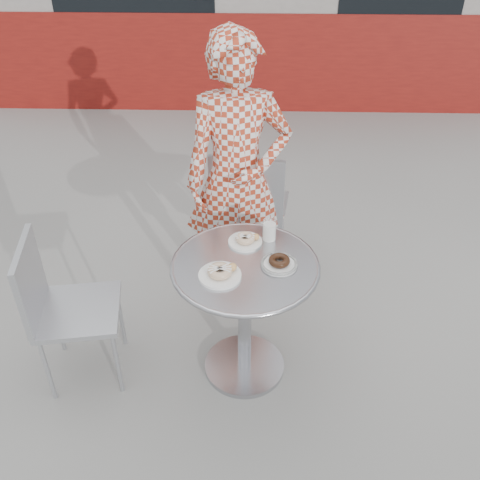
{
  "coord_description": "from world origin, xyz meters",
  "views": [
    {
      "loc": [
        0.0,
        -1.96,
        2.24
      ],
      "look_at": [
        -0.05,
        0.08,
        0.78
      ],
      "focal_mm": 40.0,
      "sensor_mm": 36.0,
      "label": 1
    }
  ],
  "objects_px": {
    "chair_left": "(82,335)",
    "milk_cup": "(269,231)",
    "plate_near": "(221,273)",
    "plate_checker": "(279,263)",
    "chair_far": "(251,233)",
    "bistro_table": "(245,292)",
    "seated_person": "(238,179)",
    "plate_far": "(246,240)"
  },
  "relations": [
    {
      "from": "chair_left",
      "to": "seated_person",
      "type": "bearing_deg",
      "value": -58.11
    },
    {
      "from": "bistro_table",
      "to": "plate_near",
      "type": "height_order",
      "value": "plate_near"
    },
    {
      "from": "chair_left",
      "to": "plate_checker",
      "type": "distance_m",
      "value": 1.09
    },
    {
      "from": "chair_left",
      "to": "plate_far",
      "type": "bearing_deg",
      "value": -85.23
    },
    {
      "from": "seated_person",
      "to": "chair_left",
      "type": "bearing_deg",
      "value": -147.29
    },
    {
      "from": "seated_person",
      "to": "plate_checker",
      "type": "relative_size",
      "value": 9.3
    },
    {
      "from": "chair_far",
      "to": "plate_checker",
      "type": "xyz_separation_m",
      "value": [
        0.14,
        -0.87,
        0.44
      ]
    },
    {
      "from": "chair_left",
      "to": "milk_cup",
      "type": "height_order",
      "value": "chair_left"
    },
    {
      "from": "seated_person",
      "to": "plate_checker",
      "type": "distance_m",
      "value": 0.68
    },
    {
      "from": "plate_far",
      "to": "plate_near",
      "type": "bearing_deg",
      "value": -112.45
    },
    {
      "from": "seated_person",
      "to": "plate_checker",
      "type": "xyz_separation_m",
      "value": [
        0.21,
        -0.64,
        -0.08
      ]
    },
    {
      "from": "chair_far",
      "to": "milk_cup",
      "type": "xyz_separation_m",
      "value": [
        0.1,
        -0.66,
        0.48
      ]
    },
    {
      "from": "bistro_table",
      "to": "plate_far",
      "type": "height_order",
      "value": "plate_far"
    },
    {
      "from": "plate_near",
      "to": "plate_checker",
      "type": "distance_m",
      "value": 0.28
    },
    {
      "from": "milk_cup",
      "to": "bistro_table",
      "type": "bearing_deg",
      "value": -119.17
    },
    {
      "from": "plate_near",
      "to": "bistro_table",
      "type": "bearing_deg",
      "value": 39.68
    },
    {
      "from": "plate_near",
      "to": "chair_far",
      "type": "bearing_deg",
      "value": 82.4
    },
    {
      "from": "seated_person",
      "to": "plate_far",
      "type": "xyz_separation_m",
      "value": [
        0.06,
        -0.47,
        -0.08
      ]
    },
    {
      "from": "plate_near",
      "to": "milk_cup",
      "type": "xyz_separation_m",
      "value": [
        0.22,
        0.29,
        0.03
      ]
    },
    {
      "from": "chair_far",
      "to": "plate_near",
      "type": "distance_m",
      "value": 1.06
    },
    {
      "from": "chair_far",
      "to": "bistro_table",
      "type": "bearing_deg",
      "value": 96.55
    },
    {
      "from": "chair_far",
      "to": "plate_checker",
      "type": "height_order",
      "value": "chair_far"
    },
    {
      "from": "chair_left",
      "to": "milk_cup",
      "type": "bearing_deg",
      "value": -84.96
    },
    {
      "from": "chair_left",
      "to": "seated_person",
      "type": "distance_m",
      "value": 1.17
    },
    {
      "from": "chair_left",
      "to": "plate_checker",
      "type": "xyz_separation_m",
      "value": [
        0.99,
        0.03,
        0.47
      ]
    },
    {
      "from": "bistro_table",
      "to": "chair_left",
      "type": "distance_m",
      "value": 0.88
    },
    {
      "from": "seated_person",
      "to": "plate_far",
      "type": "relative_size",
      "value": 9.64
    },
    {
      "from": "bistro_table",
      "to": "chair_left",
      "type": "height_order",
      "value": "chair_left"
    },
    {
      "from": "seated_person",
      "to": "milk_cup",
      "type": "relative_size",
      "value": 14.9
    },
    {
      "from": "plate_far",
      "to": "plate_near",
      "type": "distance_m",
      "value": 0.28
    },
    {
      "from": "seated_person",
      "to": "plate_checker",
      "type": "bearing_deg",
      "value": -80.1
    },
    {
      "from": "seated_person",
      "to": "plate_near",
      "type": "height_order",
      "value": "seated_person"
    },
    {
      "from": "plate_near",
      "to": "plate_checker",
      "type": "xyz_separation_m",
      "value": [
        0.27,
        0.09,
        -0.01
      ]
    },
    {
      "from": "chair_left",
      "to": "plate_checker",
      "type": "relative_size",
      "value": 4.8
    },
    {
      "from": "bistro_table",
      "to": "milk_cup",
      "type": "xyz_separation_m",
      "value": [
        0.11,
        0.2,
        0.22
      ]
    },
    {
      "from": "bistro_table",
      "to": "chair_left",
      "type": "relative_size",
      "value": 0.86
    },
    {
      "from": "chair_far",
      "to": "seated_person",
      "type": "bearing_deg",
      "value": 79.45
    },
    {
      "from": "plate_near",
      "to": "milk_cup",
      "type": "height_order",
      "value": "milk_cup"
    },
    {
      "from": "chair_far",
      "to": "plate_checker",
      "type": "distance_m",
      "value": 0.99
    },
    {
      "from": "chair_left",
      "to": "plate_near",
      "type": "distance_m",
      "value": 0.87
    },
    {
      "from": "bistro_table",
      "to": "chair_left",
      "type": "xyz_separation_m",
      "value": [
        -0.83,
        -0.04,
        -0.28
      ]
    },
    {
      "from": "chair_left",
      "to": "plate_far",
      "type": "height_order",
      "value": "chair_left"
    }
  ]
}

